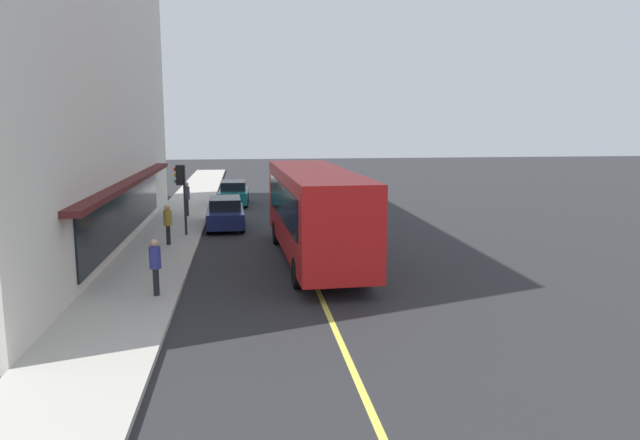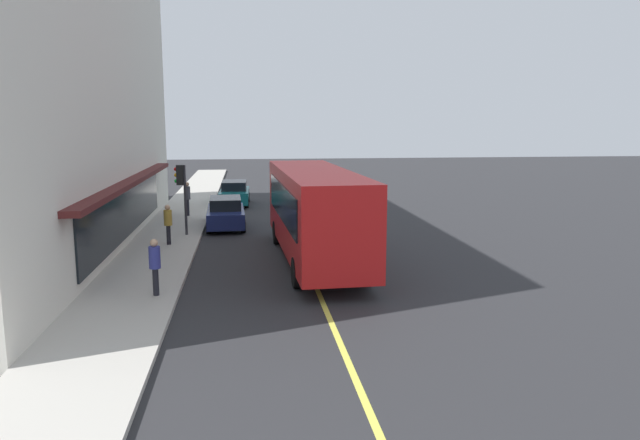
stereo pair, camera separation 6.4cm
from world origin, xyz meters
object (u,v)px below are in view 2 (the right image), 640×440
pedestrian_by_curb (187,195)px  car_teal (234,193)px  bus (315,210)px  pedestrian_mid_block (168,221)px  traffic_light (181,183)px  car_silver (328,195)px  car_navy (226,213)px  pedestrian_at_corner (155,262)px

pedestrian_by_curb → car_teal: bearing=-25.9°
bus → pedestrian_mid_block: 6.69m
bus → traffic_light: bearing=46.1°
car_silver → pedestrian_by_curb: (-3.24, 8.27, 0.54)m
bus → pedestrian_by_curb: (10.93, 5.79, -0.70)m
car_silver → bus: bearing=170.1°
bus → car_navy: (7.70, 3.61, -1.24)m
car_silver → pedestrian_mid_block: bearing=142.9°
pedestrian_by_curb → pedestrian_mid_block: 7.79m
car_teal → pedestrian_mid_block: 13.14m
car_silver → pedestrian_at_corner: size_ratio=2.55×
car_teal → pedestrian_by_curb: (-5.09, 2.47, 0.54)m
traffic_light → pedestrian_mid_block: 2.56m
bus → pedestrian_at_corner: bearing=129.7°
car_navy → car_silver: bearing=-43.3°
bus → pedestrian_at_corner: bus is taller
car_silver → pedestrian_at_corner: pedestrian_at_corner is taller
car_silver → pedestrian_at_corner: (-18.58, 7.78, 0.44)m
car_navy → pedestrian_at_corner: pedestrian_at_corner is taller
pedestrian_mid_block → traffic_light: bearing=-10.0°
car_teal → pedestrian_mid_block: pedestrian_mid_block is taller
pedestrian_by_curb → pedestrian_at_corner: pedestrian_by_curb is taller
bus → car_teal: 16.41m
pedestrian_mid_block → car_teal: bearing=-11.1°
bus → pedestrian_by_curb: 12.39m
car_navy → pedestrian_by_curb: (3.23, 2.18, 0.54)m
car_silver → pedestrian_at_corner: 20.14m
bus → traffic_light: (5.27, 5.48, 0.55)m
traffic_light → car_navy: bearing=-37.5°
car_navy → pedestrian_mid_block: (-4.56, 2.24, 0.43)m
pedestrian_mid_block → car_silver: bearing=-37.1°
car_silver → pedestrian_mid_block: size_ratio=2.57×
bus → car_navy: bearing=25.1°
car_navy → pedestrian_by_curb: 3.93m
traffic_light → pedestrian_mid_block: bearing=170.0°
pedestrian_at_corner → traffic_light: bearing=1.1°
car_silver → car_teal: bearing=72.3°
traffic_light → car_silver: size_ratio=0.73×
bus → car_teal: bearing=11.7°
traffic_light → pedestrian_mid_block: (-2.13, 0.37, -1.36)m
pedestrian_by_curb → bus: bearing=-152.1°
car_teal → traffic_light: bearing=168.6°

